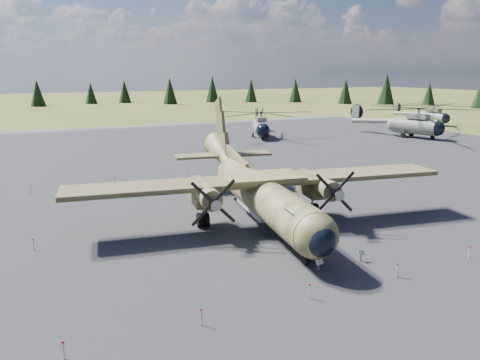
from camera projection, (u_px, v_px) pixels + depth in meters
name	position (u px, v px, depth m)	size (l,w,h in m)	color
ground	(256.00, 217.00, 37.78)	(500.00, 500.00, 0.00)	brown
apron	(209.00, 190.00, 46.54)	(120.00, 120.00, 0.04)	#55565A
transport_plane	(257.00, 186.00, 36.64)	(29.24, 26.33, 9.63)	#414223
helicopter_near	(261.00, 119.00, 82.50)	(23.67, 23.67, 4.60)	gray
helicopter_mid	(415.00, 117.00, 82.30)	(26.14, 26.87, 5.33)	gray
helicopter_far	(432.00, 111.00, 102.99)	(18.68, 21.15, 4.41)	gray
info_placard_left	(319.00, 263.00, 27.52)	(0.51, 0.26, 0.77)	gray
info_placard_right	(361.00, 254.00, 28.92)	(0.46, 0.19, 0.72)	gray
barrier_fence	(251.00, 212.00, 37.41)	(33.12, 29.62, 0.85)	silver
treeline	(114.00, 184.00, 28.26)	(293.68, 295.73, 10.93)	black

